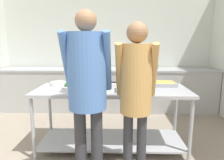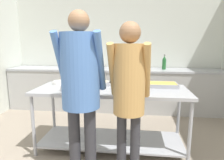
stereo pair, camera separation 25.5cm
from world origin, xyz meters
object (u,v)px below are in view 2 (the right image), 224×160
object	(u,v)px
serving_tray_vegetables	(131,89)
water_bottle	(164,63)
serving_tray_roast	(162,85)
guest_serving_left	(129,86)
plate_stack	(60,82)
broccoli_bowl	(70,87)
guest_serving_right	(81,80)
sauce_pan	(101,83)

from	to	relation	value
serving_tray_vegetables	water_bottle	xyz separation A→B (m)	(0.65, 1.80, 0.17)
serving_tray_roast	water_bottle	size ratio (longest dim) A/B	1.30
serving_tray_vegetables	water_bottle	distance (m)	1.92
serving_tray_roast	water_bottle	bearing A→B (deg)	81.81
guest_serving_left	water_bottle	distance (m)	2.42
serving_tray_roast	plate_stack	bearing A→B (deg)	-179.96
serving_tray_roast	water_bottle	distance (m)	1.51
guest_serving_left	broccoli_bowl	bearing A→B (deg)	148.21
broccoli_bowl	water_bottle	world-z (taller)	water_bottle
serving_tray_roast	water_bottle	world-z (taller)	water_bottle
guest_serving_left	guest_serving_right	size ratio (longest dim) A/B	0.94
broccoli_bowl	sauce_pan	xyz separation A→B (m)	(0.36, 0.33, -0.01)
serving_tray_roast	guest_serving_left	distance (m)	0.97
sauce_pan	water_bottle	world-z (taller)	water_bottle
water_bottle	sauce_pan	bearing A→B (deg)	-125.72
plate_stack	serving_tray_roast	distance (m)	1.50
broccoli_bowl	sauce_pan	distance (m)	0.49
plate_stack	serving_tray_roast	xyz separation A→B (m)	(1.50, 0.00, 0.00)
plate_stack	serving_tray_roast	bearing A→B (deg)	0.04
guest_serving_left	guest_serving_right	xyz separation A→B (m)	(-0.49, -0.03, 0.05)
broccoli_bowl	sauce_pan	world-z (taller)	broccoli_bowl
plate_stack	guest_serving_right	xyz separation A→B (m)	(0.56, -0.88, 0.22)
serving_tray_vegetables	guest_serving_left	xyz separation A→B (m)	(-0.00, -0.54, 0.16)
broccoli_bowl	serving_tray_vegetables	size ratio (longest dim) A/B	0.60
sauce_pan	guest_serving_left	bearing A→B (deg)	-62.42
serving_tray_vegetables	guest_serving_right	size ratio (longest dim) A/B	0.23
sauce_pan	serving_tray_vegetables	xyz separation A→B (m)	(0.43, -0.29, -0.01)
guest_serving_right	plate_stack	bearing A→B (deg)	122.59
plate_stack	guest_serving_right	size ratio (longest dim) A/B	0.13
guest_serving_left	water_bottle	size ratio (longest dim) A/B	5.45
sauce_pan	water_bottle	bearing A→B (deg)	54.28
plate_stack	water_bottle	size ratio (longest dim) A/B	0.74
sauce_pan	guest_serving_right	xyz separation A→B (m)	(-0.06, -0.86, 0.21)
broccoli_bowl	guest_serving_left	distance (m)	0.94
broccoli_bowl	sauce_pan	bearing A→B (deg)	43.14
plate_stack	water_bottle	world-z (taller)	water_bottle
guest_serving_left	water_bottle	xyz separation A→B (m)	(0.66, 2.33, 0.01)
guest_serving_left	guest_serving_right	bearing A→B (deg)	-175.96
sauce_pan	serving_tray_roast	size ratio (longest dim) A/B	0.96
serving_tray_vegetables	guest_serving_left	world-z (taller)	guest_serving_left
serving_tray_vegetables	guest_serving_left	bearing A→B (deg)	-90.24
broccoli_bowl	guest_serving_right	xyz separation A→B (m)	(0.29, -0.52, 0.20)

